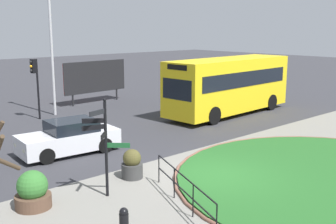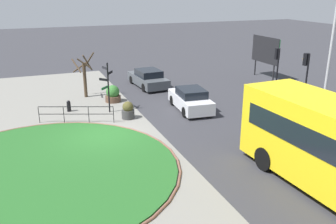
{
  "view_description": "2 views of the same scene",
  "coord_description": "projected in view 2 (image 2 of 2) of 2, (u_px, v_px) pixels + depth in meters",
  "views": [
    {
      "loc": [
        -10.62,
        -9.34,
        5.22
      ],
      "look_at": [
        1.29,
        3.95,
        1.58
      ],
      "focal_mm": 44.75,
      "sensor_mm": 36.0,
      "label": 1
    },
    {
      "loc": [
        17.35,
        -3.27,
        7.28
      ],
      "look_at": [
        2.21,
        2.67,
        1.73
      ],
      "focal_mm": 38.58,
      "sensor_mm": 36.0,
      "label": 2
    }
  ],
  "objects": [
    {
      "name": "planter_near_signpost",
      "position": [
        128.0,
        111.0,
        21.24
      ],
      "size": [
        0.75,
        0.75,
        1.06
      ],
      "color": "#383838",
      "rests_on": "ground"
    },
    {
      "name": "railing_grass_edge",
      "position": [
        76.0,
        112.0,
        20.49
      ],
      "size": [
        1.57,
        4.0,
        0.99
      ],
      "rotation": [
        0.0,
        0.0,
        4.34
      ],
      "color": "black",
      "rests_on": "ground"
    },
    {
      "name": "street_tree_bare",
      "position": [
        85.0,
        74.0,
        25.13
      ],
      "size": [
        1.51,
        1.53,
        3.18
      ],
      "color": "#423323",
      "rests_on": "ground"
    },
    {
      "name": "sidewalk_paving",
      "position": [
        74.0,
        141.0,
        18.22
      ],
      "size": [
        32.0,
        8.85,
        0.02
      ],
      "primitive_type": "cube",
      "color": "gray",
      "rests_on": "ground"
    },
    {
      "name": "lamppost_tall",
      "position": [
        333.0,
        37.0,
        21.26
      ],
      "size": [
        0.32,
        0.32,
        8.66
      ],
      "color": "#B7B7BC",
      "rests_on": "ground"
    },
    {
      "name": "planter_kerbside",
      "position": [
        113.0,
        95.0,
        24.44
      ],
      "size": [
        1.05,
        1.05,
        1.15
      ],
      "color": "brown",
      "rests_on": "ground"
    },
    {
      "name": "billboard_left",
      "position": [
        265.0,
        51.0,
        30.47
      ],
      "size": [
        3.49,
        0.23,
        3.52
      ],
      "rotation": [
        0.0,
        0.0,
        0.02
      ],
      "color": "black",
      "rests_on": "ground"
    },
    {
      "name": "signpost_directional",
      "position": [
        108.0,
        83.0,
        21.96
      ],
      "size": [
        1.25,
        0.96,
        3.13
      ],
      "color": "black",
      "rests_on": "ground"
    },
    {
      "name": "grass_kerb_ring",
      "position": [
        44.0,
        171.0,
        15.12
      ],
      "size": [
        11.56,
        11.56,
        0.11
      ],
      "primitive_type": "torus",
      "color": "brown",
      "rests_on": "ground"
    },
    {
      "name": "traffic_light_far",
      "position": [
        306.0,
        68.0,
        22.95
      ],
      "size": [
        0.49,
        0.3,
        3.45
      ],
      "rotation": [
        0.0,
        0.0,
        3.32
      ],
      "color": "black",
      "rests_on": "ground"
    },
    {
      "name": "bollard_foreground",
      "position": [
        69.0,
        106.0,
        22.5
      ],
      "size": [
        0.24,
        0.24,
        0.73
      ],
      "color": "black",
      "rests_on": "ground"
    },
    {
      "name": "car_near_lane",
      "position": [
        191.0,
        100.0,
        22.75
      ],
      "size": [
        4.21,
        2.07,
        1.42
      ],
      "rotation": [
        0.0,
        0.0,
        3.05
      ],
      "color": "silver",
      "rests_on": "ground"
    },
    {
      "name": "grass_island",
      "position": [
        44.0,
        171.0,
        15.12
      ],
      "size": [
        11.25,
        11.25,
        0.1
      ],
      "primitive_type": "cylinder",
      "color": "#235B23",
      "rests_on": "ground"
    },
    {
      "name": "ground",
      "position": [
        105.0,
        137.0,
        18.77
      ],
      "size": [
        120.0,
        120.0,
        0.0
      ],
      "primitive_type": "plane",
      "color": "#333338"
    },
    {
      "name": "traffic_light_near",
      "position": [
        277.0,
        61.0,
        25.34
      ],
      "size": [
        0.49,
        0.29,
        3.38
      ],
      "rotation": [
        0.0,
        0.0,
        3.02
      ],
      "color": "black",
      "rests_on": "ground"
    },
    {
      "name": "car_far_lane",
      "position": [
        148.0,
        79.0,
        28.26
      ],
      "size": [
        4.54,
        2.14,
        1.36
      ],
      "rotation": [
        0.0,
        0.0,
        3.2
      ],
      "color": "#474C51",
      "rests_on": "ground"
    }
  ]
}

